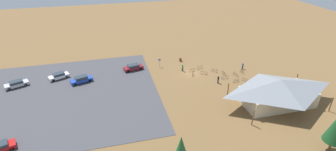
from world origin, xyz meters
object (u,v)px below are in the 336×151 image
bicycle_purple_yard_left (215,71)px  visitor_crossing_yard (183,67)px  car_maroon_inner_stall (133,67)px  lot_sign (160,62)px  bicycle_white_by_bin (225,77)px  bicycle_yellow_front_row (192,70)px  bike_pavilion (279,90)px  bicycle_green_yard_center (200,68)px  bicycle_orange_near_sign (245,80)px  bicycle_teal_mid_cluster (236,75)px  bicycle_red_back_row (224,73)px  bicycle_orange_yard_right (193,74)px  bicycle_silver_edge_south (204,73)px  car_silver_mid_lot (16,84)px  visitor_at_bikes (243,66)px  visitor_by_pavilion (218,79)px  bicycle_black_lone_west (242,72)px  car_white_aisle_side (59,76)px  bicycle_blue_lone_east (236,81)px  trash_bin (181,60)px  car_blue_far_end (81,79)px

bicycle_purple_yard_left → visitor_crossing_yard: visitor_crossing_yard is taller
bicycle_purple_yard_left → car_maroon_inner_stall: (18.35, -5.80, 0.39)m
lot_sign → bicycle_white_by_bin: size_ratio=1.25×
bicycle_yellow_front_row → bicycle_white_by_bin: bearing=138.0°
bike_pavilion → lot_sign: 27.64m
bicycle_green_yard_center → bicycle_orange_near_sign: size_ratio=0.97×
bicycle_teal_mid_cluster → bicycle_red_back_row: bicycle_red_back_row is taller
car_maroon_inner_stall → bicycle_orange_yard_right: bearing=154.7°
bicycle_orange_yard_right → bicycle_red_back_row: 7.15m
bike_pavilion → bicycle_white_by_bin: bearing=-65.8°
bicycle_orange_yard_right → visitor_crossing_yard: bearing=-57.2°
bicycle_yellow_front_row → car_maroon_inner_stall: car_maroon_inner_stall is taller
bicycle_silver_edge_south → car_silver_mid_lot: 40.65m
bicycle_orange_near_sign → visitor_at_bikes: bearing=-114.0°
bike_pavilion → car_silver_mid_lot: bike_pavilion is taller
bicycle_silver_edge_south → visitor_by_pavilion: 4.83m
bicycle_black_lone_west → visitor_crossing_yard: (13.17, -4.46, 0.59)m
bicycle_orange_yard_right → car_white_aisle_side: car_white_aisle_side is taller
bicycle_green_yard_center → visitor_at_bikes: 10.21m
bicycle_blue_lone_east → bicycle_red_back_row: 3.93m
bicycle_silver_edge_south → bicycle_teal_mid_cluster: size_ratio=0.96×
bicycle_green_yard_center → bicycle_black_lone_west: 9.83m
bicycle_yellow_front_row → car_maroon_inner_stall: 13.95m
bicycle_yellow_front_row → car_white_aisle_side: car_white_aisle_side is taller
car_white_aisle_side → visitor_crossing_yard: bearing=173.2°
bicycle_silver_edge_south → bicycle_red_back_row: (-4.38, 1.35, 0.01)m
visitor_by_pavilion → bicycle_black_lone_west: bearing=-158.3°
trash_bin → car_white_aisle_side: size_ratio=0.20×
bicycle_orange_yard_right → car_silver_mid_lot: size_ratio=0.34×
car_maroon_inner_stall → visitor_at_bikes: size_ratio=2.84×
trash_bin → bicycle_green_yard_center: 6.35m
visitor_at_bikes → car_silver_mid_lot: bearing=-4.9°
car_blue_far_end → visitor_by_pavilion: visitor_by_pavilion is taller
visitor_crossing_yard → bicycle_white_by_bin: bearing=143.1°
bicycle_yellow_front_row → car_maroon_inner_stall: (13.30, -4.19, 0.37)m
visitor_at_bikes → bicycle_white_by_bin: bearing=29.0°
bike_pavilion → bicycle_black_lone_west: 13.20m
bicycle_blue_lone_east → bicycle_red_back_row: bicycle_red_back_row is taller
bicycle_white_by_bin → car_blue_far_end: car_blue_far_end is taller
bike_pavilion → bicycle_black_lone_west: size_ratio=9.59×
bicycle_red_back_row → visitor_at_bikes: visitor_at_bikes is taller
visitor_at_bikes → visitor_crossing_yard: bearing=-10.2°
bicycle_yellow_front_row → bicycle_green_yard_center: bearing=-162.9°
bicycle_black_lone_west → bicycle_white_by_bin: (5.15, 1.57, -0.02)m
bicycle_teal_mid_cluster → car_silver_mid_lot: car_silver_mid_lot is taller
lot_sign → bicycle_orange_near_sign: size_ratio=1.26×
bicycle_black_lone_west → car_silver_mid_lot: (49.29, -6.19, 0.33)m
car_maroon_inner_stall → trash_bin: bearing=-170.9°
bicycle_yellow_front_row → visitor_crossing_yard: (2.11, -0.71, 0.60)m
bicycle_blue_lone_east → bicycle_black_lone_west: 4.91m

